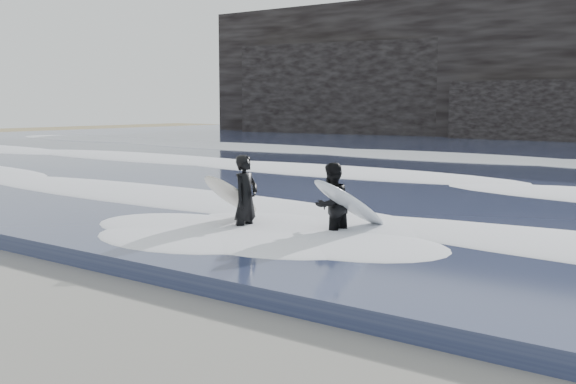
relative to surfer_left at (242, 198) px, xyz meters
name	(u,v)px	position (x,y,z in m)	size (l,w,h in m)	color
foam_near	(366,210)	(1.05, 2.75, -0.45)	(60.00, 3.20, 0.20)	white
foam_mid	(496,181)	(1.05, 9.75, -0.43)	(60.00, 4.00, 0.24)	white
surfer_left	(242,198)	(0.00, 0.00, 0.00)	(1.24, 2.17, 1.67)	black
surfer_right	(335,205)	(1.69, 0.65, -0.05)	(1.08, 2.13, 1.56)	black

